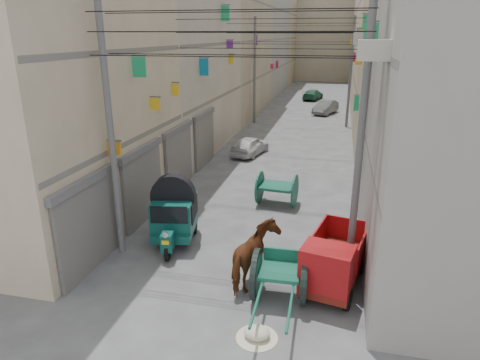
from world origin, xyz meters
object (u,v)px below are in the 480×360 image
(mini_truck, at_px, (332,266))
(horse, at_px, (255,256))
(second_cart, at_px, (277,188))
(feed_sack, at_px, (257,333))
(distant_car_green, at_px, (313,95))
(tonga_cart, at_px, (280,276))
(distant_car_grey, at_px, (326,107))
(distant_car_white, at_px, (250,146))
(auto_rickshaw, at_px, (174,212))

(mini_truck, relative_size, horse, 1.55)
(second_cart, bearing_deg, feed_sack, -79.99)
(horse, distance_m, distant_car_green, 36.77)
(tonga_cart, xyz_separation_m, distant_car_grey, (-0.01, 28.88, -0.13))
(distant_car_white, bearing_deg, tonga_cart, 117.85)
(second_cart, xyz_separation_m, horse, (0.26, -6.04, 0.13))
(tonga_cart, distance_m, second_cart, 6.74)
(tonga_cart, xyz_separation_m, mini_truck, (1.33, 0.70, 0.08))
(second_cart, relative_size, distant_car_green, 0.44)
(auto_rickshaw, relative_size, distant_car_grey, 0.75)
(distant_car_white, relative_size, distant_car_grey, 0.91)
(tonga_cart, distance_m, distant_car_white, 14.53)
(second_cart, relative_size, distant_car_grey, 0.46)
(second_cart, height_order, horse, horse)
(feed_sack, xyz_separation_m, distant_car_green, (-1.43, 39.04, 0.39))
(tonga_cart, bearing_deg, distant_car_grey, 88.37)
(tonga_cart, relative_size, second_cart, 1.85)
(tonga_cart, distance_m, distant_car_grey, 28.88)
(tonga_cart, relative_size, mini_truck, 0.97)
(tonga_cart, bearing_deg, auto_rickshaw, 145.29)
(distant_car_green, bearing_deg, second_cart, 102.87)
(auto_rickshaw, distance_m, horse, 3.72)
(auto_rickshaw, relative_size, feed_sack, 4.35)
(distant_car_white, bearing_deg, feed_sack, 115.33)
(mini_truck, height_order, second_cart, mini_truck)
(feed_sack, bearing_deg, distant_car_white, 102.42)
(distant_car_white, bearing_deg, auto_rickshaw, 101.87)
(feed_sack, bearing_deg, horse, 102.68)
(second_cart, bearing_deg, distant_car_white, 114.65)
(feed_sack, bearing_deg, tonga_cart, 80.22)
(distant_car_grey, bearing_deg, auto_rickshaw, -80.56)
(tonga_cart, relative_size, distant_car_white, 0.95)
(horse, bearing_deg, second_cart, -77.72)
(feed_sack, xyz_separation_m, distant_car_white, (-3.46, 15.70, 0.40))
(second_cart, bearing_deg, tonga_cart, -76.25)
(auto_rickshaw, bearing_deg, distant_car_white, 78.19)
(tonga_cart, height_order, feed_sack, tonga_cart)
(tonga_cart, relative_size, feed_sack, 5.00)
(auto_rickshaw, height_order, distant_car_white, auto_rickshaw)
(feed_sack, height_order, distant_car_white, distant_car_white)
(tonga_cart, bearing_deg, horse, 140.94)
(tonga_cart, height_order, second_cart, tonga_cart)
(horse, bearing_deg, mini_truck, -167.75)
(distant_car_white, height_order, distant_car_green, distant_car_white)
(distant_car_grey, bearing_deg, distant_car_green, 119.34)
(tonga_cart, relative_size, horse, 1.51)
(auto_rickshaw, distance_m, mini_truck, 5.61)
(second_cart, xyz_separation_m, distant_car_grey, (1.06, 22.22, -0.14))
(mini_truck, distance_m, feed_sack, 2.94)
(second_cart, bearing_deg, distant_car_green, 95.90)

